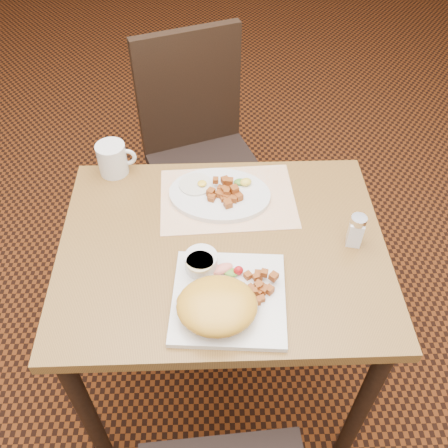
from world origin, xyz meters
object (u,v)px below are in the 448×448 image
(table, at_px, (223,269))
(coffee_mug, at_px, (113,159))
(chair_far, at_px, (200,144))
(plate_oval, at_px, (220,195))
(plate_square, at_px, (229,298))
(salt_shaker, at_px, (356,230))

(table, height_order, coffee_mug, coffee_mug)
(chair_far, xyz_separation_m, coffee_mug, (-0.26, -0.40, 0.26))
(plate_oval, xyz_separation_m, coffee_mug, (-0.33, 0.13, 0.04))
(table, xyz_separation_m, plate_square, (0.01, -0.18, 0.12))
(table, xyz_separation_m, plate_oval, (-0.00, 0.19, 0.12))
(salt_shaker, distance_m, coffee_mug, 0.76)
(chair_far, distance_m, plate_oval, 0.58)
(chair_far, xyz_separation_m, plate_oval, (0.07, -0.53, 0.22))
(coffee_mug, bearing_deg, chair_far, 56.94)
(chair_far, height_order, plate_oval, chair_far)
(plate_square, distance_m, coffee_mug, 0.61)
(chair_far, relative_size, salt_shaker, 9.70)
(plate_square, bearing_deg, plate_oval, 91.95)
(table, relative_size, plate_square, 3.21)
(plate_square, xyz_separation_m, coffee_mug, (-0.34, 0.50, 0.04))
(plate_oval, xyz_separation_m, salt_shaker, (0.36, -0.19, 0.04))
(plate_oval, distance_m, coffee_mug, 0.35)
(table, bearing_deg, chair_far, 95.41)
(table, distance_m, chair_far, 0.73)
(plate_oval, bearing_deg, salt_shaker, -28.12)
(chair_far, xyz_separation_m, salt_shaker, (0.43, -0.72, 0.26))
(chair_far, bearing_deg, salt_shaker, 101.27)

